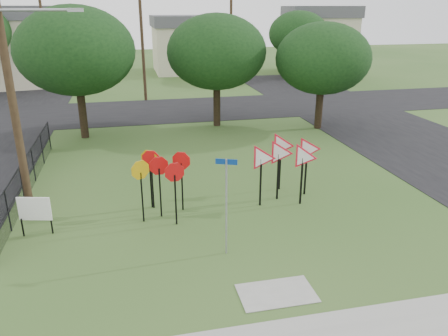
{
  "coord_description": "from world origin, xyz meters",
  "views": [
    {
      "loc": [
        -3.45,
        -11.49,
        7.09
      ],
      "look_at": [
        -0.22,
        3.0,
        1.6
      ],
      "focal_mm": 35.0,
      "sensor_mm": 36.0,
      "label": 1
    }
  ],
  "objects_px": {
    "street_name_sign": "(226,201)",
    "yield_sign_cluster": "(286,155)",
    "info_board": "(35,210)",
    "stop_sign_cluster": "(159,170)"
  },
  "relations": [
    {
      "from": "street_name_sign",
      "to": "info_board",
      "type": "distance_m",
      "value": 6.38
    },
    {
      "from": "info_board",
      "to": "street_name_sign",
      "type": "bearing_deg",
      "value": -23.08
    },
    {
      "from": "stop_sign_cluster",
      "to": "yield_sign_cluster",
      "type": "bearing_deg",
      "value": 4.54
    },
    {
      "from": "street_name_sign",
      "to": "stop_sign_cluster",
      "type": "relative_size",
      "value": 1.34
    },
    {
      "from": "street_name_sign",
      "to": "info_board",
      "type": "bearing_deg",
      "value": 156.92
    },
    {
      "from": "yield_sign_cluster",
      "to": "info_board",
      "type": "relative_size",
      "value": 2.29
    },
    {
      "from": "street_name_sign",
      "to": "yield_sign_cluster",
      "type": "distance_m",
      "value": 4.72
    },
    {
      "from": "street_name_sign",
      "to": "info_board",
      "type": "xyz_separation_m",
      "value": [
        -5.82,
        2.48,
        -0.85
      ]
    },
    {
      "from": "street_name_sign",
      "to": "yield_sign_cluster",
      "type": "relative_size",
      "value": 0.99
    },
    {
      "from": "info_board",
      "to": "yield_sign_cluster",
      "type": "bearing_deg",
      "value": 6.56
    }
  ]
}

